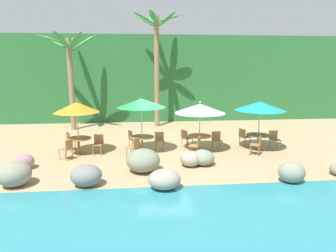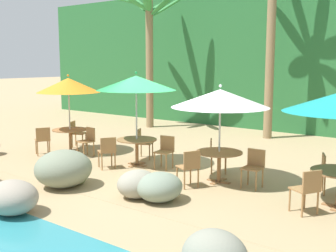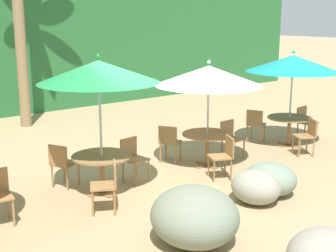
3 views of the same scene
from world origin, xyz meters
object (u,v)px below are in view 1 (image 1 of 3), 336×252
object	(u,v)px
chair_orange_seaward	(98,143)
chair_orange_left	(67,148)
chair_orange_inland	(70,140)
umbrella_white	(200,108)
dining_table_teal	(258,137)
chair_teal_inland	(244,136)
dining_table_green	(142,139)
chair_green_left	(134,146)
chair_white_left	(196,145)
umbrella_green	(141,103)
umbrella_orange	(77,107)
dining_table_white	(199,138)
chair_white_seaward	(217,139)
palm_tree_second	(157,52)
chair_white_inland	(186,137)
palm_tree_nearest	(70,63)
chair_teal_seaward	(274,138)
dining_table_orange	(79,141)
chair_teal_left	(257,144)
umbrella_teal	(260,106)
chair_green_seaward	(160,140)
chair_green_inland	(132,138)

from	to	relation	value
chair_orange_seaward	chair_orange_left	world-z (taller)	same
chair_orange_inland	umbrella_white	bearing A→B (deg)	-6.86
dining_table_teal	chair_orange_inland	bearing A→B (deg)	174.67
umbrella_white	chair_teal_inland	xyz separation A→B (m)	(2.34, 0.64, -1.48)
chair_orange_inland	dining_table_green	bearing A→B (deg)	-11.51
chair_green_left	chair_white_left	size ratio (longest dim) A/B	1.00
umbrella_green	chair_teal_inland	xyz separation A→B (m)	(4.98, 0.60, -1.76)
chair_orange_inland	umbrella_white	world-z (taller)	umbrella_white
umbrella_green	umbrella_white	size ratio (longest dim) A/B	1.11
umbrella_orange	dining_table_white	world-z (taller)	umbrella_orange
chair_white_seaward	dining_table_white	bearing A→B (deg)	-172.14
dining_table_white	chair_teal_inland	xyz separation A→B (m)	(2.34, 0.64, -0.10)
palm_tree_second	chair_white_inland	bearing A→B (deg)	-79.29
dining_table_green	palm_tree_nearest	xyz separation A→B (m)	(-4.16, 5.54, 3.44)
chair_teal_seaward	umbrella_white	bearing A→B (deg)	-179.54
chair_orange_inland	dining_table_white	distance (m)	6.00
umbrella_white	dining_table_teal	size ratio (longest dim) A/B	2.11
chair_green_left	chair_teal_inland	bearing A→B (deg)	14.58
dining_table_orange	chair_green_left	distance (m)	2.57
palm_tree_nearest	dining_table_white	bearing A→B (deg)	-39.39
chair_teal_left	chair_orange_seaward	bearing A→B (deg)	172.84
dining_table_orange	chair_green_left	size ratio (longest dim) A/B	1.26
umbrella_teal	palm_tree_nearest	size ratio (longest dim) A/B	0.41
umbrella_green	chair_white_seaward	size ratio (longest dim) A/B	2.97
umbrella_white	dining_table_white	bearing A→B (deg)	2.68
chair_green_seaward	dining_table_white	distance (m)	1.83
chair_orange_inland	chair_green_seaward	distance (m)	4.17
chair_white_seaward	umbrella_teal	bearing A→B (deg)	-6.39
chair_teal_seaward	palm_tree_nearest	size ratio (longest dim) A/B	0.15
umbrella_white	dining_table_orange	bearing A→B (deg)	179.64
chair_orange_seaward	chair_teal_seaward	size ratio (longest dim) A/B	1.00
chair_white_inland	chair_teal_left	bearing A→B (deg)	-27.97
dining_table_orange	chair_orange_inland	world-z (taller)	chair_orange_inland
chair_orange_left	chair_teal_inland	xyz separation A→B (m)	(8.10, 1.40, 0.00)
umbrella_green	chair_green_inland	world-z (taller)	umbrella_green
chair_green_seaward	chair_white_left	distance (m)	1.85
chair_orange_seaward	umbrella_white	world-z (taller)	umbrella_white
umbrella_orange	dining_table_white	distance (m)	5.64
chair_orange_inland	chair_green_seaward	world-z (taller)	same
chair_white_inland	dining_table_orange	bearing A→B (deg)	-172.52
dining_table_green	palm_tree_second	bearing A→B (deg)	80.10
chair_green_left	chair_teal_seaward	size ratio (longest dim) A/B	1.00
chair_orange_inland	chair_green_inland	size ratio (longest dim) A/B	1.00
chair_green_left	chair_orange_left	bearing A→B (deg)	-179.67
umbrella_orange	chair_white_left	size ratio (longest dim) A/B	2.82
chair_white_inland	palm_tree_nearest	xyz separation A→B (m)	(-6.28, 4.90, 3.54)
umbrella_teal	chair_green_seaward	bearing A→B (deg)	175.63
chair_white_inland	chair_orange_seaward	bearing A→B (deg)	-170.50
chair_teal_seaward	dining_table_teal	bearing A→B (deg)	-171.48
chair_green_left	palm_tree_nearest	bearing A→B (deg)	121.09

